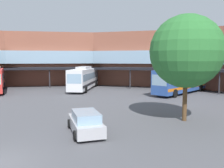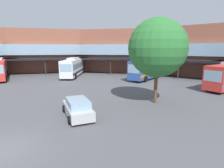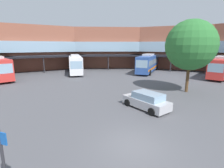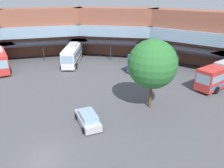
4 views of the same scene
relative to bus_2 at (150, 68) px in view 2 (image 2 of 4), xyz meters
The scene contains 6 objects.
ground_plane 28.71m from the bus_2, 94.01° to the right, with size 125.32×125.32×0.00m, color #515156.
station_building 9.24m from the bus_2, 103.30° to the right, with size 81.72×52.07×10.12m.
bus_2 is the anchor object (origin of this frame).
bus_3 15.51m from the bus_2, 168.30° to the right, with size 6.99×12.26×3.82m.
parked_car 22.48m from the bus_2, 92.75° to the right, with size 4.43×4.34×1.53m.
plaza_tree 16.66m from the bus_2, 75.59° to the right, with size 5.87×5.87×8.59m.
Camera 2 is at (9.37, -5.91, 5.55)m, focal length 29.22 mm.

